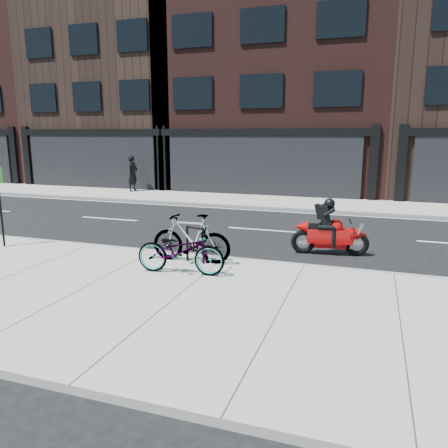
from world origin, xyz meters
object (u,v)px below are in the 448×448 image
(bike_rack, at_px, (195,241))
(motorcycle, at_px, (333,232))
(bicycle_rear, at_px, (191,238))
(bicycle_front, at_px, (181,250))
(pedestrian, at_px, (133,173))
(sign_post, at_px, (0,200))

(bike_rack, xyz_separation_m, motorcycle, (3.05, 2.25, -0.03))
(bicycle_rear, bearing_deg, motorcycle, 123.52)
(bicycle_front, distance_m, pedestrian, 14.70)
(bike_rack, relative_size, bicycle_rear, 0.45)
(bicycle_front, xyz_separation_m, sign_post, (-5.63, 0.61, 0.78))
(bike_rack, bearing_deg, pedestrian, 126.41)
(bicycle_front, height_order, motorcycle, motorcycle)
(bicycle_rear, bearing_deg, bicycle_front, 6.10)
(bike_rack, relative_size, bicycle_front, 0.44)
(motorcycle, relative_size, sign_post, 0.94)
(bike_rack, bearing_deg, motorcycle, 36.49)
(bicycle_front, distance_m, sign_post, 5.71)
(bicycle_rear, xyz_separation_m, motorcycle, (3.15, 2.25, -0.10))
(motorcycle, xyz_separation_m, pedestrian, (-11.32, 8.97, 0.47))
(bike_rack, bearing_deg, bicycle_rear, 180.00)
(bicycle_front, distance_m, motorcycle, 4.37)
(bicycle_rear, relative_size, sign_post, 0.91)
(bicycle_front, relative_size, pedestrian, 1.04)
(bicycle_rear, distance_m, pedestrian, 13.89)
(motorcycle, height_order, pedestrian, pedestrian)
(pedestrian, relative_size, sign_post, 0.88)
(bike_rack, relative_size, motorcycle, 0.43)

